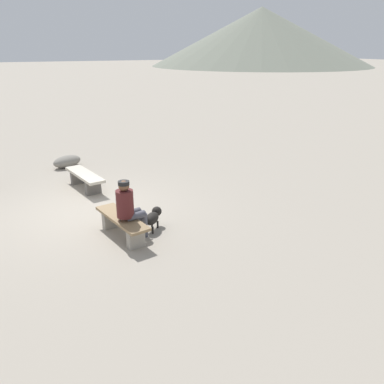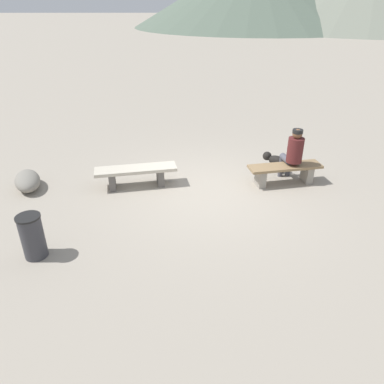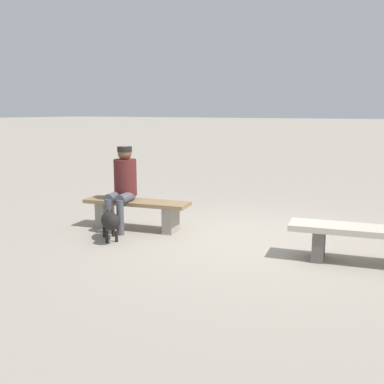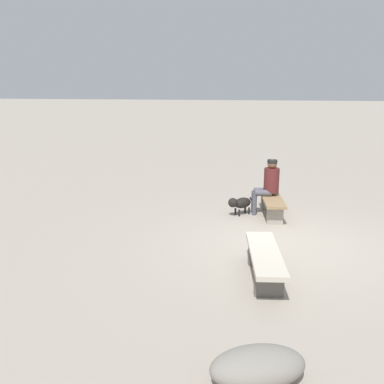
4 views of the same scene
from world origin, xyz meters
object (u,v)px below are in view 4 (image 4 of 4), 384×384
(seated_person, at_px, (268,182))
(dog, at_px, (240,203))
(boulder, at_px, (258,367))
(bench_left, at_px, (265,259))
(bench_right, at_px, (272,203))

(seated_person, relative_size, dog, 2.23)
(dog, distance_m, boulder, 5.84)
(bench_left, height_order, dog, bench_left)
(bench_right, xyz_separation_m, dog, (-0.08, 0.72, -0.02))
(bench_right, bearing_deg, dog, 85.50)
(bench_left, distance_m, dog, 3.42)
(dog, bearing_deg, seated_person, 154.00)
(dog, bearing_deg, bench_left, 55.73)
(bench_left, height_order, boulder, bench_left)
(seated_person, height_order, boulder, seated_person)
(bench_right, xyz_separation_m, boulder, (-5.85, -0.19, -0.12))
(seated_person, height_order, dog, seated_person)
(bench_right, bearing_deg, boulder, 171.20)
(bench_right, distance_m, seated_person, 0.49)
(bench_left, xyz_separation_m, bench_right, (3.40, 0.08, -0.01))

